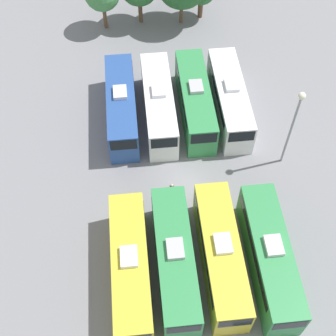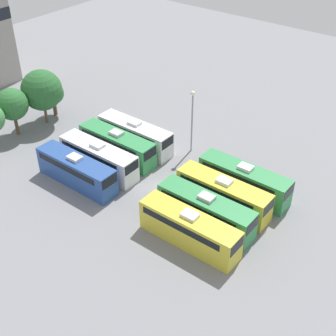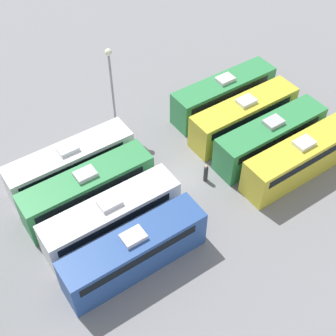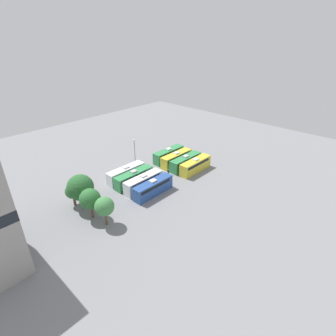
# 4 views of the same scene
# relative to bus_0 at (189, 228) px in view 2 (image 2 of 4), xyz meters

# --- Properties ---
(ground_plane) EXTENTS (122.59, 122.59, 0.00)m
(ground_plane) POSITION_rel_bus_0_xyz_m (5.04, 8.01, -1.85)
(ground_plane) COLOR gray
(bus_0) EXTENTS (2.61, 10.62, 3.72)m
(bus_0) POSITION_rel_bus_0_xyz_m (0.00, 0.00, 0.00)
(bus_0) COLOR gold
(bus_0) RESTS_ON ground_plane
(bus_1) EXTENTS (2.61, 10.62, 3.72)m
(bus_1) POSITION_rel_bus_0_xyz_m (3.25, 0.27, 0.00)
(bus_1) COLOR #338C4C
(bus_1) RESTS_ON ground_plane
(bus_2) EXTENTS (2.61, 10.62, 3.72)m
(bus_2) POSITION_rel_bus_0_xyz_m (6.63, 0.32, 0.00)
(bus_2) COLOR gold
(bus_2) RESTS_ON ground_plane
(bus_3) EXTENTS (2.61, 10.62, 3.72)m
(bus_3) POSITION_rel_bus_0_xyz_m (10.16, -0.18, 0.00)
(bus_3) COLOR #338C4C
(bus_3) RESTS_ON ground_plane
(bus_4) EXTENTS (2.61, 10.62, 3.72)m
(bus_4) POSITION_rel_bus_0_xyz_m (0.04, 15.93, 0.00)
(bus_4) COLOR #284C93
(bus_4) RESTS_ON ground_plane
(bus_5) EXTENTS (2.61, 10.62, 3.72)m
(bus_5) POSITION_rel_bus_0_xyz_m (3.46, 15.79, 0.00)
(bus_5) COLOR silver
(bus_5) RESTS_ON ground_plane
(bus_6) EXTENTS (2.61, 10.62, 3.72)m
(bus_6) POSITION_rel_bus_0_xyz_m (6.87, 15.95, 0.00)
(bus_6) COLOR #338C4C
(bus_6) RESTS_ON ground_plane
(bus_7) EXTENTS (2.61, 10.62, 3.72)m
(bus_7) POSITION_rel_bus_0_xyz_m (10.08, 15.83, 0.00)
(bus_7) COLOR white
(bus_7) RESTS_ON ground_plane
(worker_person) EXTENTS (0.36, 0.36, 1.79)m
(worker_person) POSITION_rel_bus_0_xyz_m (3.72, 6.78, -1.02)
(worker_person) COLOR #333338
(worker_person) RESTS_ON ground_plane
(light_pole) EXTENTS (0.60, 0.60, 8.37)m
(light_pole) POSITION_rel_bus_0_xyz_m (13.78, 9.57, 3.77)
(light_pole) COLOR gray
(light_pole) RESTS_ON ground_plane
(tree_1) EXTENTS (4.26, 4.26, 6.63)m
(tree_1) POSITION_rel_bus_0_xyz_m (2.73, 30.52, 2.63)
(tree_1) COLOR brown
(tree_1) RESTS_ON ground_plane
(tree_2) EXTENTS (5.58, 5.58, 7.79)m
(tree_2) POSITION_rel_bus_0_xyz_m (7.23, 29.91, 3.14)
(tree_2) COLOR brown
(tree_2) RESTS_ON ground_plane
(tree_3) EXTENTS (3.22, 3.22, 5.06)m
(tree_3) POSITION_rel_bus_0_xyz_m (9.51, 30.69, 1.55)
(tree_3) COLOR brown
(tree_3) RESTS_ON ground_plane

